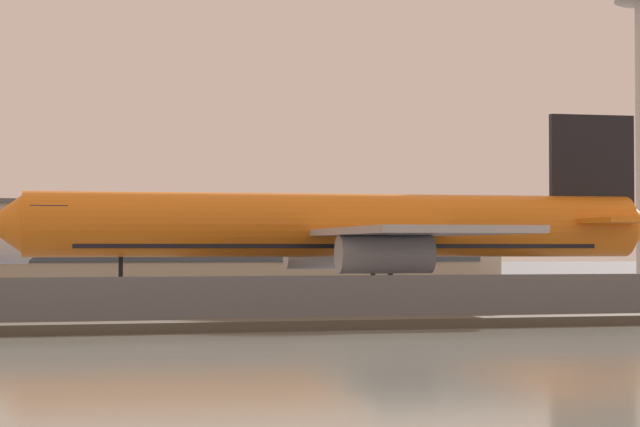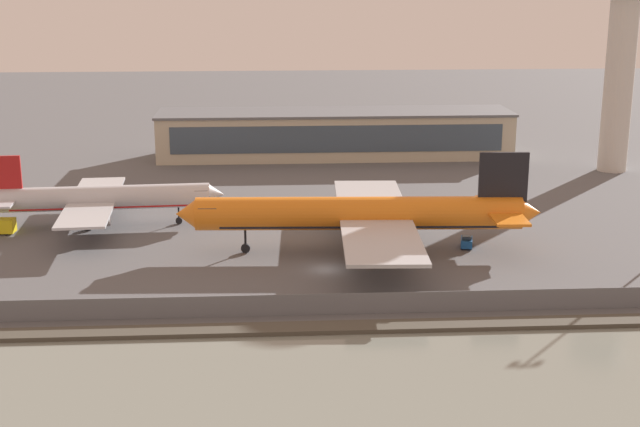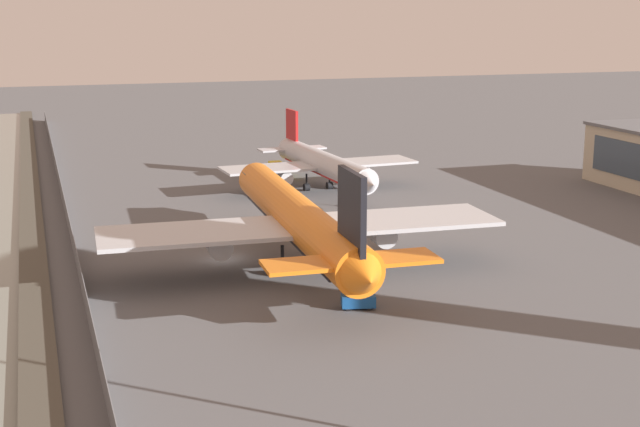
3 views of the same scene
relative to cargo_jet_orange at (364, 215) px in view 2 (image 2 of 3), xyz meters
name	(u,v)px [view 2 (image 2 of 3)]	position (x,y,z in m)	size (l,w,h in m)	color
ground_plane	(326,269)	(-5.84, -7.16, -5.40)	(500.00, 500.00, 0.00)	#565659
shoreline_seawall	(338,327)	(-5.84, -27.66, -5.15)	(320.00, 3.00, 0.50)	#474238
perimeter_fence	(335,304)	(-5.84, -23.16, -4.14)	(280.00, 0.10, 2.50)	slate
cargo_jet_orange	(364,215)	(0.00, 0.00, 0.00)	(50.34, 43.33, 14.14)	orange
passenger_jet_silver	(100,199)	(-38.69, 15.48, -1.04)	(36.69, 31.21, 11.40)	silver
baggage_tug	(467,242)	(14.73, 1.37, -4.59)	(2.30, 3.48, 1.80)	#19519E
control_tower	(622,47)	(54.47, 50.20, 18.60)	(11.00, 11.00, 42.16)	beige
terminal_building	(335,134)	(1.15, 67.55, -0.56)	(74.14, 15.24, 9.64)	#BCB299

